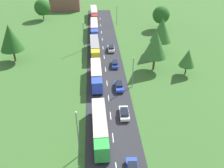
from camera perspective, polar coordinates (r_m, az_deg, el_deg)
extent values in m
cube|color=#2B2B30|center=(56.36, -0.79, -3.07)|extent=(10.00, 140.00, 0.06)
cube|color=white|center=(41.87, 0.98, -18.57)|extent=(0.16, 2.40, 0.01)
cube|color=white|center=(46.49, 0.22, -12.07)|extent=(0.16, 2.40, 0.01)
cube|color=white|center=(51.19, -0.33, -7.19)|extent=(0.16, 2.40, 0.01)
cube|color=white|center=(55.98, -0.76, -3.30)|extent=(0.16, 2.40, 0.01)
cube|color=white|center=(61.40, -1.14, 0.20)|extent=(0.16, 2.40, 0.01)
cube|color=white|center=(67.43, -1.48, 3.32)|extent=(0.16, 2.40, 0.01)
cube|color=white|center=(74.20, -1.79, 6.13)|extent=(0.16, 2.40, 0.01)
cube|color=white|center=(80.38, -2.02, 8.24)|extent=(0.16, 2.40, 0.01)
cube|color=white|center=(87.01, -2.23, 10.14)|extent=(0.16, 2.40, 0.01)
cube|color=white|center=(93.22, -2.41, 11.66)|extent=(0.16, 2.40, 0.01)
cube|color=white|center=(100.66, -2.58, 13.21)|extent=(0.16, 2.40, 0.01)
cube|color=white|center=(108.04, -2.74, 14.53)|extent=(0.16, 2.40, 0.01)
cube|color=green|center=(41.58, -2.34, -14.86)|extent=(2.48, 2.42, 3.06)
cube|color=black|center=(40.41, -2.26, -15.48)|extent=(2.10, 0.14, 1.34)
cube|color=beige|center=(46.68, -2.85, -8.43)|extent=(2.70, 11.18, 2.61)
cube|color=black|center=(47.66, -2.80, -9.81)|extent=(1.09, 10.60, 0.24)
cylinder|color=black|center=(42.35, -0.77, -16.77)|extent=(0.37, 1.01, 1.00)
cylinder|color=black|center=(42.30, -3.73, -16.93)|extent=(0.37, 1.01, 1.00)
cylinder|color=black|center=(50.30, -1.79, -7.30)|extent=(0.37, 1.01, 1.00)
cylinder|color=black|center=(50.26, -4.20, -7.43)|extent=(0.37, 1.01, 1.00)
cylinder|color=black|center=(51.34, -1.89, -6.36)|extent=(0.37, 1.01, 1.00)
cylinder|color=black|center=(51.30, -4.25, -6.48)|extent=(0.37, 1.01, 1.00)
cube|color=blue|center=(56.87, -3.40, -0.40)|extent=(2.47, 2.70, 2.86)
cube|color=black|center=(55.51, -3.37, -0.65)|extent=(2.10, 0.12, 1.26)
cube|color=beige|center=(62.23, -3.61, 2.93)|extent=(2.60, 9.41, 2.77)
cube|color=black|center=(63.01, -3.57, 1.67)|extent=(1.00, 8.92, 0.24)
cylinder|color=black|center=(57.11, -2.28, -1.92)|extent=(0.36, 1.00, 1.00)
cylinder|color=black|center=(57.09, -4.39, -2.02)|extent=(0.36, 1.00, 1.00)
cylinder|color=black|center=(65.53, -2.72, 2.87)|extent=(0.36, 1.00, 1.00)
cylinder|color=black|center=(65.50, -4.56, 2.79)|extent=(0.36, 1.00, 1.00)
cylinder|color=black|center=(66.51, -2.77, 3.34)|extent=(0.36, 1.00, 1.00)
cylinder|color=black|center=(66.49, -4.58, 3.26)|extent=(0.36, 1.00, 1.00)
cube|color=yellow|center=(70.66, -3.76, 6.45)|extent=(2.49, 2.53, 2.93)
cube|color=black|center=(69.36, -3.73, 6.42)|extent=(2.10, 0.14, 1.29)
cube|color=gray|center=(77.00, -3.96, 8.82)|extent=(2.70, 10.94, 2.70)
cube|color=black|center=(77.62, -3.92, 7.77)|extent=(1.09, 10.37, 0.24)
cylinder|color=black|center=(70.77, -2.84, 5.20)|extent=(0.37, 1.01, 1.00)
cylinder|color=black|center=(70.73, -4.55, 5.12)|extent=(0.37, 1.01, 1.00)
cylinder|color=black|center=(80.67, -3.24, 8.69)|extent=(0.37, 1.01, 1.00)
cylinder|color=black|center=(80.64, -4.75, 8.61)|extent=(0.37, 1.01, 1.00)
cylinder|color=black|center=(81.88, -3.28, 9.04)|extent=(0.37, 1.01, 1.00)
cylinder|color=black|center=(81.84, -4.77, 8.98)|extent=(0.37, 1.01, 1.00)
cube|color=blue|center=(85.84, -3.96, 11.17)|extent=(2.44, 2.59, 2.88)
cube|color=black|center=(84.50, -3.96, 11.20)|extent=(2.10, 0.10, 1.27)
cube|color=beige|center=(92.79, -4.04, 12.99)|extent=(2.50, 11.72, 2.93)
cube|color=black|center=(93.34, -4.00, 12.03)|extent=(0.90, 11.14, 0.24)
cylinder|color=black|center=(85.76, -3.21, 10.14)|extent=(0.35, 1.00, 1.00)
cylinder|color=black|center=(85.76, -4.63, 10.08)|extent=(0.35, 1.00, 1.00)
cylinder|color=black|center=(96.69, -3.39, 12.70)|extent=(0.35, 1.00, 1.00)
cylinder|color=black|center=(96.69, -4.67, 12.65)|extent=(0.35, 1.00, 1.00)
cylinder|color=black|center=(98.02, -3.41, 12.97)|extent=(0.35, 1.00, 1.00)
cylinder|color=black|center=(98.02, -4.67, 12.92)|extent=(0.35, 1.00, 1.00)
cube|color=red|center=(103.03, -3.95, 14.68)|extent=(2.49, 2.32, 2.65)
cube|color=black|center=(101.87, -3.94, 14.76)|extent=(2.10, 0.15, 1.17)
cube|color=beige|center=(109.87, -4.11, 16.01)|extent=(2.77, 11.62, 2.89)
cube|color=black|center=(110.33, -4.08, 15.19)|extent=(1.16, 11.01, 0.24)
cylinder|color=black|center=(102.92, -3.31, 13.91)|extent=(0.37, 1.01, 1.00)
cylinder|color=black|center=(102.87, -4.51, 13.86)|extent=(0.37, 1.01, 1.00)
cylinder|color=black|center=(113.72, -3.60, 15.66)|extent=(0.37, 1.01, 1.00)
cylinder|color=black|center=(113.67, -4.69, 15.61)|extent=(0.37, 1.01, 1.00)
cylinder|color=black|center=(115.05, -3.63, 15.85)|extent=(0.37, 1.01, 1.00)
cylinder|color=black|center=(115.00, -4.71, 15.81)|extent=(0.37, 1.01, 1.00)
cylinder|color=black|center=(42.14, 3.35, -17.54)|extent=(0.24, 0.65, 0.64)
cylinder|color=black|center=(42.29, 5.56, -17.43)|extent=(0.24, 0.65, 0.64)
cube|color=white|center=(50.83, 2.79, -6.67)|extent=(1.95, 4.43, 0.59)
cube|color=black|center=(50.31, 2.83, -6.33)|extent=(1.61, 2.49, 0.54)
cylinder|color=black|center=(52.12, 1.72, -5.94)|extent=(0.23, 0.64, 0.64)
cylinder|color=black|center=(52.26, 3.53, -5.87)|extent=(0.23, 0.64, 0.64)
cylinder|color=black|center=(49.80, 1.98, -8.04)|extent=(0.23, 0.64, 0.64)
cylinder|color=black|center=(49.95, 3.89, -7.97)|extent=(0.23, 0.64, 0.64)
cube|color=blue|center=(59.00, 1.63, -0.52)|extent=(1.78, 4.47, 0.65)
cube|color=black|center=(58.88, 1.62, 0.06)|extent=(1.49, 2.51, 0.48)
cylinder|color=black|center=(57.99, 2.55, -1.57)|extent=(0.22, 0.64, 0.64)
cylinder|color=black|center=(57.84, 1.01, -1.63)|extent=(0.22, 0.64, 0.64)
cylinder|color=black|center=(60.53, 2.22, 0.02)|extent=(0.22, 0.64, 0.64)
cylinder|color=black|center=(60.38, 0.74, -0.04)|extent=(0.22, 0.64, 0.64)
cube|color=blue|center=(68.88, 0.67, 4.57)|extent=(1.85, 4.40, 0.62)
cube|color=black|center=(68.42, 0.68, 4.92)|extent=(1.52, 2.48, 0.56)
cylinder|color=black|center=(70.31, -0.02, 4.89)|extent=(0.24, 0.65, 0.64)
cylinder|color=black|center=(70.38, 1.22, 4.91)|extent=(0.24, 0.65, 0.64)
cylinder|color=black|center=(67.69, 0.09, 3.75)|extent=(0.24, 0.65, 0.64)
cylinder|color=black|center=(67.76, 1.37, 3.78)|extent=(0.24, 0.65, 0.64)
cube|color=white|center=(78.01, -0.20, 8.02)|extent=(1.95, 4.27, 0.68)
cube|color=black|center=(77.56, -0.19, 8.39)|extent=(1.62, 2.40, 0.59)
cylinder|color=black|center=(79.43, -0.88, 8.21)|extent=(0.23, 0.64, 0.64)
cylinder|color=black|center=(79.52, 0.35, 8.24)|extent=(0.23, 0.64, 0.64)
cylinder|color=black|center=(76.80, -0.77, 7.34)|extent=(0.23, 0.64, 0.64)
cylinder|color=black|center=(76.89, 0.50, 7.37)|extent=(0.23, 0.64, 0.64)
cylinder|color=slate|center=(40.84, -7.72, -11.48)|extent=(0.18, 0.18, 8.98)
sphere|color=silver|center=(37.84, -8.22, -6.40)|extent=(0.36, 0.36, 0.36)
cylinder|color=slate|center=(58.42, 4.75, 2.52)|extent=(0.18, 0.18, 7.54)
sphere|color=silver|center=(56.61, 4.92, 5.95)|extent=(0.36, 0.36, 0.36)
cylinder|color=slate|center=(78.11, -6.44, 10.64)|extent=(0.18, 0.18, 8.46)
sphere|color=silver|center=(76.65, -6.64, 13.67)|extent=(0.36, 0.36, 0.36)
cylinder|color=slate|center=(100.70, 1.09, 15.33)|extent=(0.18, 0.18, 7.11)
sphere|color=silver|center=(99.71, 1.11, 17.35)|extent=(0.36, 0.36, 0.36)
cylinder|color=#513823|center=(67.70, 9.47, 4.75)|extent=(0.57, 0.57, 3.82)
cone|color=#38702D|center=(65.48, 9.88, 8.89)|extent=(6.18, 6.18, 6.79)
cylinder|color=#513823|center=(77.79, 10.80, 8.30)|extent=(0.36, 0.36, 3.74)
cone|color=#38702D|center=(75.86, 11.21, 11.98)|extent=(6.28, 6.28, 6.91)
cylinder|color=#513823|center=(76.38, -21.29, 6.08)|extent=(0.52, 0.52, 3.55)
cone|color=#23561E|center=(74.41, -22.09, 9.75)|extent=(6.44, 6.44, 7.09)
cylinder|color=#513823|center=(98.09, 10.84, 13.03)|extent=(0.54, 0.54, 2.88)
sphere|color=#23561E|center=(96.97, 11.07, 15.13)|extent=(6.23, 6.23, 6.23)
cylinder|color=#513823|center=(67.53, 16.37, 3.10)|extent=(0.36, 0.36, 2.45)
cone|color=#38702D|center=(66.01, 16.82, 5.71)|extent=(4.02, 4.02, 4.42)
cylinder|color=#513823|center=(110.85, -15.27, 14.59)|extent=(0.41, 0.41, 2.53)
sphere|color=#23561E|center=(109.88, -15.55, 16.40)|extent=(6.40, 6.40, 6.40)
cube|color=brown|center=(123.81, -10.53, 17.79)|extent=(13.25, 9.52, 6.20)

